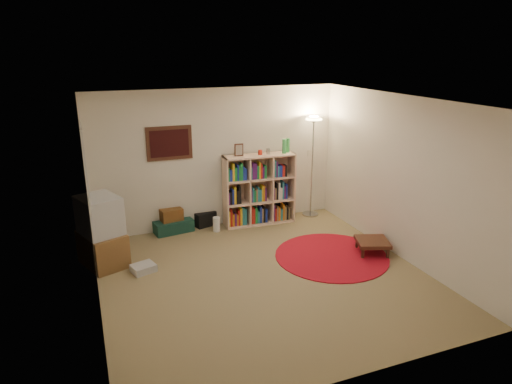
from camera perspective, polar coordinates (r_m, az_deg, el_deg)
room at (r=6.20m, az=0.51°, el=-0.19°), size 4.54×4.54×2.54m
bookshelf at (r=8.40m, az=0.25°, el=0.18°), size 1.33×0.44×1.57m
floor_lamp at (r=8.64m, az=7.18°, el=7.28°), size 0.47×0.47×1.95m
floor_fan at (r=8.85m, az=3.13°, el=-2.03°), size 0.31×0.21×0.36m
tv_stand at (r=7.20m, az=-18.75°, el=-4.83°), size 0.75×0.88×1.08m
dvd_box at (r=7.00m, az=-13.90°, el=-9.22°), size 0.39×0.36×0.11m
suitcase at (r=8.34m, az=-10.41°, el=-4.10°), size 0.74×0.53×0.22m
wicker_basket at (r=8.24m, az=-10.57°, el=-2.76°), size 0.42×0.33×0.22m
duffel_bag at (r=8.52m, az=-6.57°, el=-3.26°), size 0.46×0.41×0.26m
paper_towel at (r=8.21m, az=-4.96°, el=-4.04°), size 0.15×0.15×0.26m
red_rug at (r=7.38m, az=9.42°, el=-7.89°), size 1.78×1.78×0.02m
side_table at (r=7.55m, az=14.35°, el=-6.11°), size 0.63×0.63×0.23m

